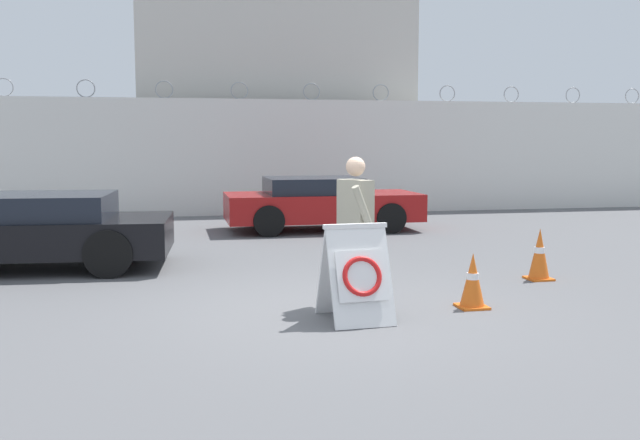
# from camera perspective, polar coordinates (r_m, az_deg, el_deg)

# --- Properties ---
(ground_plane) EXTENTS (90.00, 90.00, 0.00)m
(ground_plane) POSITION_cam_1_polar(r_m,az_deg,el_deg) (8.52, 0.81, -7.25)
(ground_plane) COLOR #5B5B5E
(perimeter_wall) EXTENTS (36.00, 0.30, 3.55)m
(perimeter_wall) POSITION_cam_1_polar(r_m,az_deg,el_deg) (19.32, -6.40, 5.02)
(perimeter_wall) COLOR silver
(perimeter_wall) RESTS_ON ground_plane
(building_block) EXTENTS (8.01, 5.20, 6.25)m
(building_block) POSITION_cam_1_polar(r_m,az_deg,el_deg) (22.94, -4.01, 9.18)
(building_block) COLOR beige
(building_block) RESTS_ON ground_plane
(barricade_sign) EXTENTS (0.75, 0.89, 1.09)m
(barricade_sign) POSITION_cam_1_polar(r_m,az_deg,el_deg) (7.94, 2.94, -4.26)
(barricade_sign) COLOR white
(barricade_sign) RESTS_ON ground_plane
(security_guard) EXTENTS (0.40, 0.70, 1.81)m
(security_guard) POSITION_cam_1_polar(r_m,az_deg,el_deg) (8.62, 2.82, -0.20)
(security_guard) COLOR #232838
(security_guard) RESTS_ON ground_plane
(traffic_cone_near) EXTENTS (0.35, 0.35, 0.75)m
(traffic_cone_near) POSITION_cam_1_polar(r_m,az_deg,el_deg) (10.77, 17.15, -2.63)
(traffic_cone_near) COLOR orange
(traffic_cone_near) RESTS_ON ground_plane
(traffic_cone_mid) EXTENTS (0.35, 0.35, 0.67)m
(traffic_cone_mid) POSITION_cam_1_polar(r_m,az_deg,el_deg) (8.78, 12.11, -4.78)
(traffic_cone_mid) COLOR orange
(traffic_cone_mid) RESTS_ON ground_plane
(parked_car_front_coupe) EXTENTS (4.43, 2.24, 1.18)m
(parked_car_front_coupe) POSITION_cam_1_polar(r_m,az_deg,el_deg) (11.98, -22.04, -0.76)
(parked_car_front_coupe) COLOR black
(parked_car_front_coupe) RESTS_ON ground_plane
(parked_car_rear_sedan) EXTENTS (4.29, 1.98, 1.18)m
(parked_car_rear_sedan) POSITION_cam_1_polar(r_m,az_deg,el_deg) (15.95, 0.03, 1.38)
(parked_car_rear_sedan) COLOR black
(parked_car_rear_sedan) RESTS_ON ground_plane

